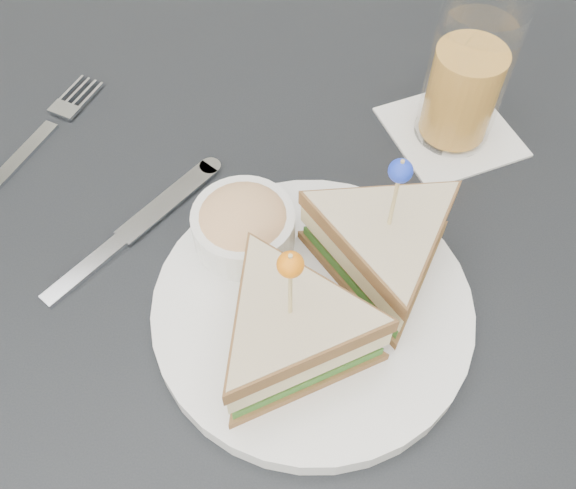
{
  "coord_description": "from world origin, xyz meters",
  "views": [
    {
      "loc": [
        0.01,
        -0.27,
        1.21
      ],
      "look_at": [
        0.01,
        0.01,
        0.8
      ],
      "focal_mm": 40.0,
      "sensor_mm": 36.0,
      "label": 1
    }
  ],
  "objects": [
    {
      "name": "cutlery_knife",
      "position": [
        -0.13,
        0.05,
        0.75
      ],
      "size": [
        0.14,
        0.17,
        0.01
      ],
      "rotation": [
        0.0,
        0.0,
        -0.7
      ],
      "color": "silver",
      "rests_on": "table"
    },
    {
      "name": "drink_set",
      "position": [
        0.17,
        0.18,
        0.81
      ],
      "size": [
        0.15,
        0.15,
        0.15
      ],
      "rotation": [
        0.0,
        0.0,
        0.39
      ],
      "color": "white",
      "rests_on": "table"
    },
    {
      "name": "plate_meal",
      "position": [
        0.04,
        -0.02,
        0.79
      ],
      "size": [
        0.29,
        0.27,
        0.15
      ],
      "rotation": [
        0.0,
        0.0,
        -0.08
      ],
      "color": "white",
      "rests_on": "table"
    },
    {
      "name": "table",
      "position": [
        0.0,
        0.0,
        0.67
      ],
      "size": [
        0.8,
        0.8,
        0.75
      ],
      "color": "black",
      "rests_on": "ground"
    },
    {
      "name": "cutlery_fork",
      "position": [
        -0.23,
        0.17,
        0.75
      ],
      "size": [
        0.1,
        0.19,
        0.01
      ],
      "rotation": [
        0.0,
        0.0,
        -0.44
      ],
      "color": "silver",
      "rests_on": "table"
    }
  ]
}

